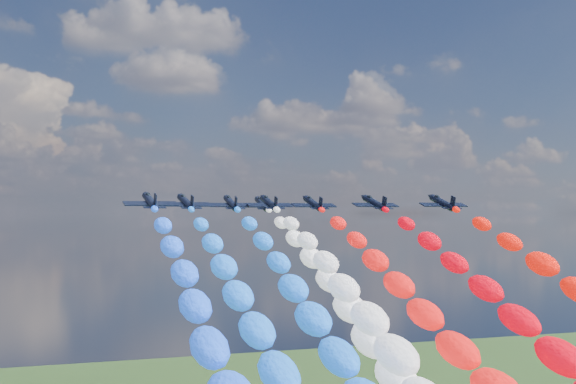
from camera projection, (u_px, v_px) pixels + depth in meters
name	position (u px, v px, depth m)	size (l,w,h in m)	color
jet_0	(150.00, 201.00, 124.25)	(8.93, 11.98, 2.64)	black
jet_1	(186.00, 202.00, 135.63)	(8.93, 11.98, 2.64)	black
jet_2	(231.00, 203.00, 145.41)	(8.93, 11.98, 2.64)	black
jet_3	(269.00, 203.00, 146.09)	(8.93, 11.98, 2.64)	black
jet_4	(262.00, 204.00, 157.34)	(8.93, 11.98, 2.64)	black
trail_4	(385.00, 382.00, 101.54)	(6.62, 113.20, 54.02)	white
jet_5	(313.00, 203.00, 150.35)	(8.93, 11.98, 2.64)	black
jet_6	(374.00, 203.00, 144.76)	(8.93, 11.98, 2.64)	black
jet_7	(442.00, 203.00, 141.70)	(8.93, 11.98, 2.64)	black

